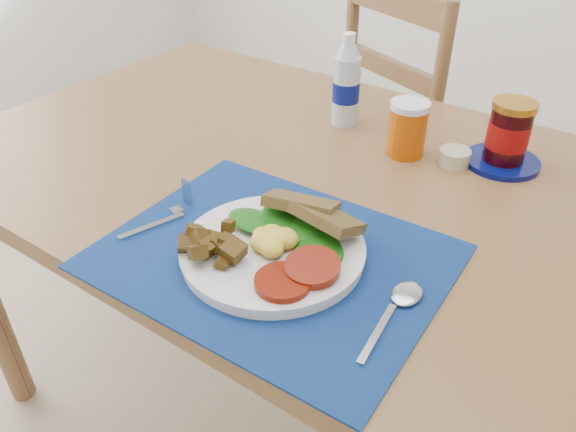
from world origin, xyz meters
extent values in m
cube|color=brown|center=(0.00, 0.20, 0.73)|extent=(1.40, 0.90, 0.04)
cylinder|color=brown|center=(-0.64, 0.59, 0.35)|extent=(0.06, 0.06, 0.71)
cube|color=brown|center=(-0.04, 1.00, 0.44)|extent=(0.56, 0.55, 0.04)
cylinder|color=brown|center=(0.20, 1.09, 0.21)|extent=(0.04, 0.04, 0.42)
cylinder|color=brown|center=(-0.14, 1.24, 0.21)|extent=(0.04, 0.04, 0.42)
cylinder|color=brown|center=(0.07, 0.77, 0.21)|extent=(0.04, 0.04, 0.42)
cylinder|color=brown|center=(-0.28, 0.91, 0.21)|extent=(0.04, 0.04, 0.42)
cube|color=brown|center=(-0.11, 0.83, 0.92)|extent=(0.37, 0.18, 0.49)
cube|color=black|center=(0.13, -0.06, 0.75)|extent=(0.51, 0.41, 0.00)
cylinder|color=silver|center=(0.13, -0.06, 0.76)|extent=(0.28, 0.28, 0.02)
ellipsoid|color=yellow|center=(0.14, -0.07, 0.79)|extent=(0.07, 0.06, 0.03)
cylinder|color=maroon|center=(0.21, -0.10, 0.78)|extent=(0.08, 0.08, 0.01)
ellipsoid|color=#0A3A07|center=(0.14, -0.02, 0.78)|extent=(0.15, 0.09, 0.01)
cube|color=brown|center=(0.15, 0.02, 0.80)|extent=(0.12, 0.08, 0.04)
cube|color=#B2B5BA|center=(-0.07, -0.11, 0.76)|extent=(0.05, 0.11, 0.00)
cube|color=#B2B5BA|center=(-0.07, -0.04, 0.76)|extent=(0.04, 0.06, 0.00)
cube|color=#B2B5BA|center=(0.34, -0.11, 0.76)|extent=(0.02, 0.12, 0.00)
ellipsoid|color=#B2B5BA|center=(0.34, -0.03, 0.76)|extent=(0.04, 0.06, 0.01)
cylinder|color=#ADBFCC|center=(-0.02, 0.42, 0.82)|extent=(0.06, 0.06, 0.15)
cylinder|color=navy|center=(-0.02, 0.42, 0.82)|extent=(0.06, 0.06, 0.04)
cone|color=#ADBFCC|center=(-0.02, 0.42, 0.92)|extent=(0.05, 0.05, 0.03)
cylinder|color=white|center=(-0.02, 0.42, 0.94)|extent=(0.03, 0.03, 0.02)
cylinder|color=#AB4404|center=(0.15, 0.36, 0.80)|extent=(0.07, 0.07, 0.10)
cylinder|color=tan|center=(0.25, 0.38, 0.77)|extent=(0.06, 0.06, 0.03)
cylinder|color=#050D57|center=(0.33, 0.43, 0.76)|extent=(0.14, 0.14, 0.01)
cylinder|color=black|center=(0.33, 0.43, 0.81)|extent=(0.08, 0.08, 0.10)
cylinder|color=maroon|center=(0.33, 0.43, 0.81)|extent=(0.08, 0.08, 0.05)
cylinder|color=#AA701C|center=(0.33, 0.43, 0.87)|extent=(0.08, 0.08, 0.01)
camera|label=1|loc=(0.54, -0.59, 1.28)|focal=35.00mm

